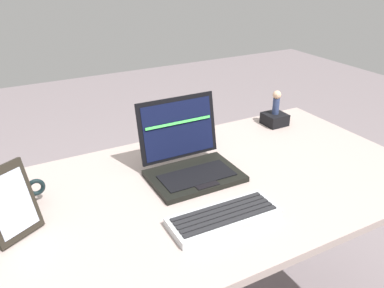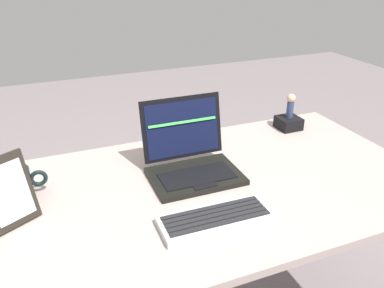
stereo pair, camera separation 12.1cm
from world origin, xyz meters
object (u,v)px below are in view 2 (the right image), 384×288
(figurine_stand, at_px, (288,123))
(coffee_mug, at_px, (16,184))
(laptop_front, at_px, (191,160))
(photo_frame, at_px, (9,192))
(figurine, at_px, (291,105))
(external_keyboard, at_px, (216,219))

(figurine_stand, relative_size, coffee_mug, 0.65)
(laptop_front, relative_size, photo_frame, 1.50)
(photo_frame, xyz_separation_m, figurine, (1.05, 0.26, 0.01))
(figurine_stand, distance_m, coffee_mug, 1.05)
(coffee_mug, bearing_deg, laptop_front, -6.98)
(photo_frame, bearing_deg, external_keyboard, -22.40)
(laptop_front, relative_size, figurine, 2.88)
(external_keyboard, bearing_deg, laptop_front, 81.84)
(external_keyboard, distance_m, figurine_stand, 0.72)
(laptop_front, xyz_separation_m, coffee_mug, (-0.53, 0.06, -0.00))
(coffee_mug, bearing_deg, figurine_stand, 7.01)
(external_keyboard, distance_m, coffee_mug, 0.60)
(figurine, relative_size, coffee_mug, 0.73)
(external_keyboard, relative_size, figurine, 3.09)
(external_keyboard, distance_m, figurine, 0.73)
(figurine_stand, bearing_deg, figurine, 90.00)
(laptop_front, bearing_deg, external_keyboard, -98.16)
(coffee_mug, bearing_deg, external_keyboard, -34.51)
(photo_frame, distance_m, coffee_mug, 0.14)
(laptop_front, bearing_deg, photo_frame, -173.06)
(photo_frame, relative_size, figurine, 1.92)
(external_keyboard, relative_size, photo_frame, 1.61)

